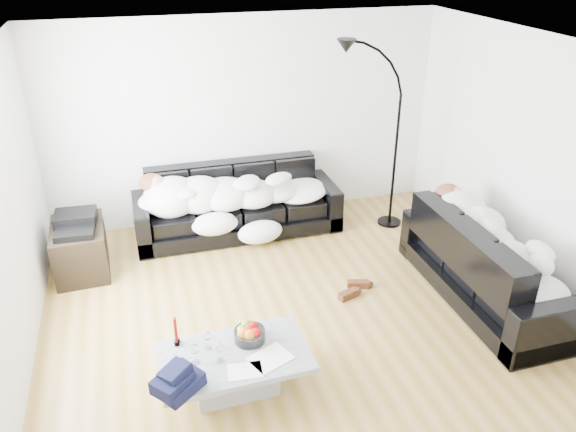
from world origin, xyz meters
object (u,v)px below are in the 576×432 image
object	(u,v)px
sleeper_right	(494,243)
wine_glass_b	(195,354)
sofa_right	(491,261)
candle_left	(175,333)
sleeper_back	(237,187)
wine_glass_c	(220,352)
shoes	(353,289)
av_cabinet	(80,249)
sofa_back	(237,201)
coffee_table	(235,372)
fruit_bowl	(250,332)
stereo	(75,222)
floor_lamp	(396,148)
wine_glass_a	(207,340)
candle_right	(176,330)

from	to	relation	value
sleeper_right	wine_glass_b	bearing A→B (deg)	100.62
sofa_right	candle_left	size ratio (longest dim) A/B	8.35
sleeper_back	wine_glass_c	size ratio (longest dim) A/B	11.74
candle_left	shoes	world-z (taller)	candle_left
wine_glass_b	av_cabinet	xyz separation A→B (m)	(-0.98, 2.29, -0.17)
sofa_back	coffee_table	xyz separation A→B (m)	(-0.59, -2.73, -0.24)
sleeper_back	shoes	world-z (taller)	sleeper_back
sofa_right	sleeper_right	xyz separation A→B (m)	(0.00, 0.00, 0.21)
fruit_bowl	av_cabinet	xyz separation A→B (m)	(-1.46, 2.15, -0.16)
fruit_bowl	wine_glass_b	distance (m)	0.50
wine_glass_b	av_cabinet	distance (m)	2.50
sleeper_right	fruit_bowl	bearing A→B (deg)	99.41
stereo	floor_lamp	world-z (taller)	floor_lamp
sleeper_back	wine_glass_a	world-z (taller)	sleeper_back
fruit_bowl	shoes	bearing A→B (deg)	33.78
wine_glass_a	stereo	bearing A→B (deg)	117.07
coffee_table	sleeper_right	bearing A→B (deg)	11.75
fruit_bowl	stereo	xyz separation A→B (m)	(-1.46, 2.15, 0.18)
coffee_table	shoes	distance (m)	1.80
sleeper_right	floor_lamp	bearing A→B (deg)	7.58
wine_glass_b	sofa_right	bearing A→B (deg)	10.62
wine_glass_c	stereo	world-z (taller)	stereo
sleeper_right	wine_glass_c	world-z (taller)	sleeper_right
sleeper_back	floor_lamp	distance (m)	2.02
sofa_back	fruit_bowl	size ratio (longest dim) A/B	9.53
wine_glass_c	shoes	world-z (taller)	wine_glass_c
sleeper_right	floor_lamp	world-z (taller)	floor_lamp
sofa_back	wine_glass_a	bearing A→B (deg)	-106.77
sleeper_right	fruit_bowl	world-z (taller)	sleeper_right
sleeper_back	shoes	xyz separation A→B (m)	(0.89, -1.66, -0.59)
wine_glass_a	candle_right	xyz separation A→B (m)	(-0.23, 0.15, 0.04)
candle_left	av_cabinet	world-z (taller)	candle_left
sleeper_back	fruit_bowl	world-z (taller)	sleeper_back
sleeper_right	wine_glass_a	xyz separation A→B (m)	(-2.98, -0.44, -0.21)
sofa_right	fruit_bowl	world-z (taller)	sofa_right
sleeper_back	wine_glass_c	xyz separation A→B (m)	(-0.71, -2.72, -0.19)
sleeper_back	fruit_bowl	bearing A→B (deg)	-99.48
sofa_right	floor_lamp	size ratio (longest dim) A/B	1.02
sleeper_back	sleeper_right	xyz separation A→B (m)	(2.20, -2.10, 0.01)
sofa_back	candle_right	bearing A→B (deg)	-112.56
candle_left	shoes	size ratio (longest dim) A/B	0.67
sleeper_right	wine_glass_c	bearing A→B (deg)	102.02
fruit_bowl	candle_right	xyz separation A→B (m)	(-0.59, 0.14, 0.04)
sleeper_back	coffee_table	xyz separation A→B (m)	(-0.59, -2.68, -0.46)
stereo	candle_left	bearing A→B (deg)	-64.02
shoes	stereo	size ratio (longest dim) A/B	0.88
candle_right	stereo	xyz separation A→B (m)	(-0.86, 2.00, 0.14)
coffee_table	candle_right	size ratio (longest dim) A/B	4.87
sleeper_right	stereo	size ratio (longest dim) A/B	4.20
sofa_right	candle_right	world-z (taller)	sofa_right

